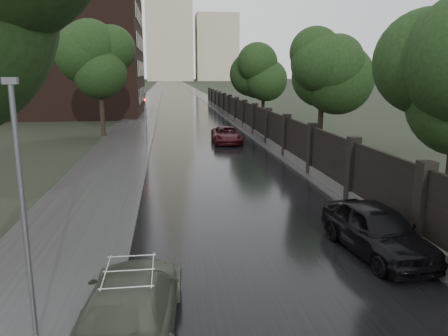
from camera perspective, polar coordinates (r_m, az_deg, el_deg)
road at (r=196.50m, az=-6.71°, el=10.70°), size 8.00×420.00×0.02m
sidewalk_left at (r=196.51m, az=-8.49°, el=10.67°), size 4.00×420.00×0.16m
verge_right at (r=196.66m, az=-5.08°, el=10.74°), size 3.00×420.00×0.08m
fence_right at (r=39.35m, az=3.46°, el=6.19°), size 0.45×75.72×2.70m
tree_left_far at (r=36.79m, az=-15.92°, el=11.93°), size 4.25×4.25×7.39m
tree_right_b at (r=30.22m, az=12.74°, el=11.57°), size 4.08×4.08×7.01m
tree_right_c at (r=47.54m, az=5.19°, el=11.97°), size 4.08×4.08×7.01m
lamp_post at (r=8.70m, az=-24.69°, el=-5.59°), size 0.25×0.12×5.11m
traffic_light at (r=31.57m, az=-10.22°, el=7.05°), size 0.16×0.32×4.00m
brick_building at (r=60.56m, az=-22.86°, el=15.93°), size 24.00×18.00×20.00m
stalinist_tower at (r=308.22m, az=-7.22°, el=18.38°), size 92.00×30.00×159.00m
volga_sedan at (r=9.29m, az=-12.06°, el=-16.99°), size 2.23×4.77×1.35m
car_right_near at (r=13.51m, az=19.33°, el=-7.60°), size 2.21×4.50×1.48m
car_right_far at (r=32.90m, az=0.34°, el=4.35°), size 2.21×4.58×1.26m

